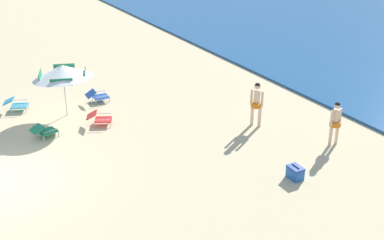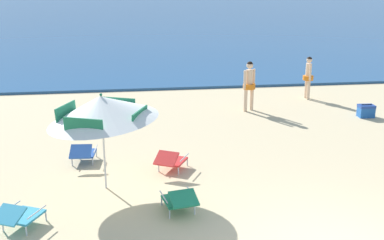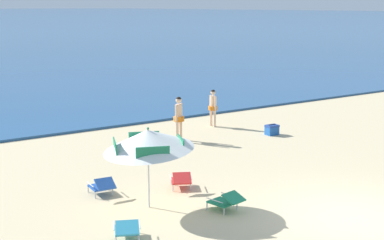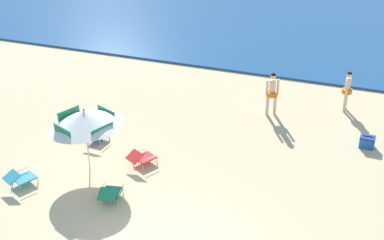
{
  "view_description": "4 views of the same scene",
  "coord_description": "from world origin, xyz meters",
  "px_view_note": "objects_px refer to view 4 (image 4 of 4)",
  "views": [
    {
      "loc": [
        14.36,
        -1.99,
        8.32
      ],
      "look_at": [
        0.49,
        6.56,
        0.7
      ],
      "focal_mm": 48.89,
      "sensor_mm": 36.0,
      "label": 1
    },
    {
      "loc": [
        -3.14,
        -5.82,
        4.26
      ],
      "look_at": [
        -1.51,
        5.9,
        0.71
      ],
      "focal_mm": 43.9,
      "sensor_mm": 36.0,
      "label": 2
    },
    {
      "loc": [
        -10.47,
        -8.29,
        5.02
      ],
      "look_at": [
        0.05,
        7.03,
        1.23
      ],
      "focal_mm": 52.77,
      "sensor_mm": 36.0,
      "label": 3
    },
    {
      "loc": [
        4.15,
        -8.65,
        9.18
      ],
      "look_at": [
        -1.21,
        6.09,
        0.86
      ],
      "focal_mm": 49.8,
      "sensor_mm": 36.0,
      "label": 4
    }
  ],
  "objects_px": {
    "lounge_chair_facing_sea": "(96,135)",
    "person_standing_beside": "(347,88)",
    "lounge_chair_spare_folded": "(110,193)",
    "cooler_box": "(367,142)",
    "beach_umbrella_striped_main": "(85,118)",
    "lounge_chair_beside_umbrella": "(20,178)",
    "person_standing_near_shore": "(272,91)",
    "lounge_chair_under_umbrella": "(141,157)"
  },
  "relations": [
    {
      "from": "beach_umbrella_striped_main",
      "to": "lounge_chair_spare_folded",
      "type": "distance_m",
      "value": 2.45
    },
    {
      "from": "lounge_chair_beside_umbrella",
      "to": "person_standing_beside",
      "type": "relative_size",
      "value": 0.65
    },
    {
      "from": "person_standing_near_shore",
      "to": "cooler_box",
      "type": "relative_size",
      "value": 3.27
    },
    {
      "from": "lounge_chair_spare_folded",
      "to": "person_standing_beside",
      "type": "distance_m",
      "value": 10.01
    },
    {
      "from": "lounge_chair_spare_folded",
      "to": "cooler_box",
      "type": "height_order",
      "value": "lounge_chair_spare_folded"
    },
    {
      "from": "lounge_chair_under_umbrella",
      "to": "lounge_chair_facing_sea",
      "type": "xyz_separation_m",
      "value": [
        -2.05,
        0.76,
        -0.0
      ]
    },
    {
      "from": "beach_umbrella_striped_main",
      "to": "lounge_chair_under_umbrella",
      "type": "height_order",
      "value": "beach_umbrella_striped_main"
    },
    {
      "from": "lounge_chair_facing_sea",
      "to": "person_standing_beside",
      "type": "xyz_separation_m",
      "value": [
        7.71,
        5.4,
        0.64
      ]
    },
    {
      "from": "lounge_chair_under_umbrella",
      "to": "person_standing_near_shore",
      "type": "bearing_deg",
      "value": 57.45
    },
    {
      "from": "lounge_chair_beside_umbrella",
      "to": "person_standing_beside",
      "type": "height_order",
      "value": "person_standing_beside"
    },
    {
      "from": "person_standing_near_shore",
      "to": "cooler_box",
      "type": "bearing_deg",
      "value": -19.55
    },
    {
      "from": "lounge_chair_beside_umbrella",
      "to": "person_standing_near_shore",
      "type": "xyz_separation_m",
      "value": [
        5.99,
        7.11,
        0.7
      ]
    },
    {
      "from": "lounge_chair_under_umbrella",
      "to": "cooler_box",
      "type": "bearing_deg",
      "value": 28.27
    },
    {
      "from": "lounge_chair_facing_sea",
      "to": "person_standing_near_shore",
      "type": "distance_m",
      "value": 6.59
    },
    {
      "from": "lounge_chair_beside_umbrella",
      "to": "beach_umbrella_striped_main",
      "type": "bearing_deg",
      "value": 46.86
    },
    {
      "from": "beach_umbrella_striped_main",
      "to": "person_standing_beside",
      "type": "height_order",
      "value": "beach_umbrella_striped_main"
    },
    {
      "from": "lounge_chair_spare_folded",
      "to": "cooler_box",
      "type": "xyz_separation_m",
      "value": [
        6.67,
        5.63,
        -0.07
      ]
    },
    {
      "from": "person_standing_beside",
      "to": "beach_umbrella_striped_main",
      "type": "bearing_deg",
      "value": -135.94
    },
    {
      "from": "beach_umbrella_striped_main",
      "to": "person_standing_near_shore",
      "type": "height_order",
      "value": "beach_umbrella_striped_main"
    },
    {
      "from": "lounge_chair_under_umbrella",
      "to": "lounge_chair_spare_folded",
      "type": "distance_m",
      "value": 2.06
    },
    {
      "from": "lounge_chair_facing_sea",
      "to": "person_standing_beside",
      "type": "distance_m",
      "value": 9.43
    },
    {
      "from": "person_standing_beside",
      "to": "cooler_box",
      "type": "relative_size",
      "value": 3.06
    },
    {
      "from": "lounge_chair_beside_umbrella",
      "to": "person_standing_beside",
      "type": "bearing_deg",
      "value": 44.56
    },
    {
      "from": "lounge_chair_spare_folded",
      "to": "person_standing_near_shore",
      "type": "bearing_deg",
      "value": 65.71
    },
    {
      "from": "lounge_chair_spare_folded",
      "to": "cooler_box",
      "type": "relative_size",
      "value": 1.87
    },
    {
      "from": "beach_umbrella_striped_main",
      "to": "lounge_chair_under_umbrella",
      "type": "distance_m",
      "value": 2.2
    },
    {
      "from": "person_standing_beside",
      "to": "lounge_chair_beside_umbrella",
      "type": "bearing_deg",
      "value": -135.44
    },
    {
      "from": "lounge_chair_spare_folded",
      "to": "cooler_box",
      "type": "bearing_deg",
      "value": 40.17
    },
    {
      "from": "lounge_chair_beside_umbrella",
      "to": "person_standing_near_shore",
      "type": "height_order",
      "value": "person_standing_near_shore"
    },
    {
      "from": "beach_umbrella_striped_main",
      "to": "person_standing_near_shore",
      "type": "distance_m",
      "value": 7.23
    },
    {
      "from": "lounge_chair_spare_folded",
      "to": "person_standing_near_shore",
      "type": "relative_size",
      "value": 0.57
    },
    {
      "from": "lounge_chair_beside_umbrella",
      "to": "cooler_box",
      "type": "bearing_deg",
      "value": 31.48
    },
    {
      "from": "lounge_chair_beside_umbrella",
      "to": "person_standing_near_shore",
      "type": "bearing_deg",
      "value": 49.89
    },
    {
      "from": "person_standing_beside",
      "to": "lounge_chair_under_umbrella",
      "type": "bearing_deg",
      "value": -132.59
    },
    {
      "from": "lounge_chair_under_umbrella",
      "to": "cooler_box",
      "type": "relative_size",
      "value": 2.0
    },
    {
      "from": "lounge_chair_facing_sea",
      "to": "lounge_chair_beside_umbrella",
      "type": "bearing_deg",
      "value": -105.78
    },
    {
      "from": "person_standing_beside",
      "to": "lounge_chair_spare_folded",
      "type": "bearing_deg",
      "value": -124.68
    },
    {
      "from": "lounge_chair_beside_umbrella",
      "to": "cooler_box",
      "type": "xyz_separation_m",
      "value": [
        9.55,
        5.85,
        -0.07
      ]
    },
    {
      "from": "lounge_chair_spare_folded",
      "to": "beach_umbrella_striped_main",
      "type": "bearing_deg",
      "value": 137.18
    },
    {
      "from": "beach_umbrella_striped_main",
      "to": "lounge_chair_facing_sea",
      "type": "xyz_separation_m",
      "value": [
        -0.59,
        1.49,
        -1.49
      ]
    },
    {
      "from": "lounge_chair_spare_folded",
      "to": "person_standing_near_shore",
      "type": "xyz_separation_m",
      "value": [
        3.11,
        6.9,
        0.7
      ]
    },
    {
      "from": "person_standing_near_shore",
      "to": "person_standing_beside",
      "type": "xyz_separation_m",
      "value": [
        2.57,
        1.32,
        -0.06
      ]
    }
  ]
}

